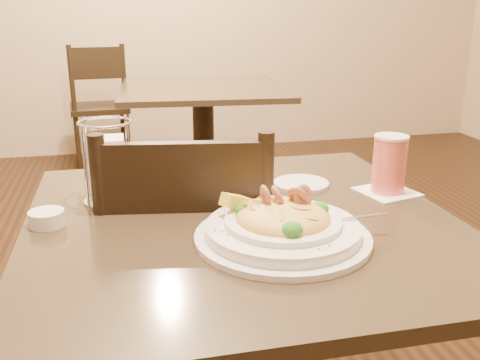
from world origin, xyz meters
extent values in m
cube|color=#443A26|center=(0.00, 0.00, 0.74)|extent=(0.90, 0.90, 0.03)
cylinder|color=black|center=(0.22, 1.94, 0.01)|extent=(0.52, 0.52, 0.03)
cylinder|color=black|center=(0.22, 1.94, 0.38)|extent=(0.12, 0.12, 0.69)
cube|color=#443A26|center=(0.22, 1.94, 0.74)|extent=(0.97, 0.97, 0.03)
cube|color=black|center=(-0.09, 0.25, 0.45)|extent=(0.48, 0.48, 0.04)
cylinder|color=black|center=(0.12, 0.40, 0.21)|extent=(0.04, 0.04, 0.43)
cylinder|color=black|center=(-0.24, 0.46, 0.21)|extent=(0.04, 0.04, 0.43)
cylinder|color=black|center=(0.06, 0.04, 0.70)|extent=(0.04, 0.04, 0.46)
cylinder|color=black|center=(-0.29, 0.10, 0.70)|extent=(0.04, 0.04, 0.46)
cube|color=black|center=(-0.11, 0.07, 0.80)|extent=(0.36, 0.09, 0.22)
cube|color=black|center=(-0.39, 3.11, 0.45)|extent=(0.45, 0.45, 0.04)
cylinder|color=black|center=(-0.23, 3.30, 0.21)|extent=(0.04, 0.04, 0.43)
cylinder|color=black|center=(-0.58, 3.27, 0.21)|extent=(0.04, 0.04, 0.43)
cylinder|color=black|center=(-0.20, 2.94, 0.21)|extent=(0.04, 0.04, 0.43)
cylinder|color=black|center=(-0.55, 2.91, 0.21)|extent=(0.04, 0.04, 0.43)
cylinder|color=black|center=(-0.20, 2.94, 0.70)|extent=(0.04, 0.04, 0.46)
cylinder|color=black|center=(-0.55, 2.91, 0.70)|extent=(0.04, 0.04, 0.46)
cube|color=black|center=(-0.38, 2.93, 0.80)|extent=(0.36, 0.06, 0.22)
cylinder|color=white|center=(0.05, -0.13, 0.76)|extent=(0.34, 0.34, 0.01)
cylinder|color=white|center=(0.05, -0.13, 0.78)|extent=(0.30, 0.30, 0.02)
cylinder|color=white|center=(0.05, -0.13, 0.79)|extent=(0.22, 0.22, 0.01)
ellipsoid|color=#DBB950|center=(0.05, -0.13, 0.80)|extent=(0.18, 0.18, 0.06)
cube|color=yellow|center=(-0.03, -0.06, 0.82)|extent=(0.07, 0.06, 0.04)
cube|color=silver|center=(0.19, -0.14, 0.79)|extent=(0.13, 0.02, 0.01)
cube|color=silver|center=(0.13, -0.14, 0.80)|extent=(0.03, 0.02, 0.00)
torus|color=#DBB950|center=(0.07, -0.16, 0.82)|extent=(0.05, 0.05, 0.03)
torus|color=#DBB950|center=(0.03, -0.10, 0.83)|extent=(0.05, 0.05, 0.00)
torus|color=#DBB950|center=(0.05, -0.06, 0.81)|extent=(0.04, 0.04, 0.03)
torus|color=#DBB950|center=(0.04, -0.14, 0.81)|extent=(0.05, 0.05, 0.02)
torus|color=#DBB950|center=(0.08, -0.14, 0.83)|extent=(0.06, 0.06, 0.01)
torus|color=#DBB950|center=(0.00, -0.10, 0.83)|extent=(0.04, 0.04, 0.01)
torus|color=#DBB950|center=(0.02, -0.11, 0.81)|extent=(0.05, 0.04, 0.03)
torus|color=#DBB950|center=(0.05, -0.18, 0.81)|extent=(0.05, 0.05, 0.02)
torus|color=#DBB950|center=(0.02, -0.17, 0.82)|extent=(0.05, 0.05, 0.03)
torus|color=#DBB950|center=(0.00, -0.09, 0.83)|extent=(0.06, 0.06, 0.02)
torus|color=#DBB950|center=(0.05, -0.09, 0.82)|extent=(0.05, 0.04, 0.03)
torus|color=#DBB950|center=(0.09, -0.17, 0.81)|extent=(0.06, 0.06, 0.02)
torus|color=#DBB950|center=(0.04, -0.10, 0.81)|extent=(0.06, 0.06, 0.01)
torus|color=#DBB950|center=(0.10, -0.10, 0.81)|extent=(0.04, 0.04, 0.03)
torus|color=#DBB950|center=(0.06, -0.15, 0.81)|extent=(0.06, 0.06, 0.02)
torus|color=#DBB950|center=(0.07, -0.14, 0.81)|extent=(0.04, 0.04, 0.02)
torus|color=#DBB950|center=(0.06, -0.13, 0.82)|extent=(0.04, 0.04, 0.01)
torus|color=#DBB950|center=(0.01, -0.12, 0.82)|extent=(0.05, 0.06, 0.03)
torus|color=tan|center=(0.09, -0.12, 0.84)|extent=(0.05, 0.03, 0.04)
torus|color=tan|center=(0.08, -0.12, 0.84)|extent=(0.05, 0.05, 0.04)
torus|color=tan|center=(0.02, -0.11, 0.84)|extent=(0.03, 0.04, 0.04)
torus|color=tan|center=(0.04, -0.11, 0.84)|extent=(0.03, 0.04, 0.04)
ellipsoid|color=#226216|center=(0.13, -0.12, 0.81)|extent=(0.04, 0.04, 0.03)
ellipsoid|color=#226216|center=(-0.02, -0.09, 0.81)|extent=(0.03, 0.03, 0.02)
ellipsoid|color=#226216|center=(0.04, -0.20, 0.81)|extent=(0.04, 0.04, 0.03)
cube|color=#266619|center=(0.04, 0.02, 0.79)|extent=(0.00, 0.00, 0.00)
cube|color=#266619|center=(-0.05, -0.06, 0.79)|extent=(0.00, 0.00, 0.00)
cube|color=#266619|center=(0.10, -0.24, 0.79)|extent=(0.00, 0.00, 0.00)
cube|color=#266619|center=(0.18, -0.13, 0.79)|extent=(0.00, 0.00, 0.00)
cube|color=#266619|center=(0.16, -0.16, 0.79)|extent=(0.00, 0.00, 0.00)
cube|color=#266619|center=(-0.08, -0.13, 0.79)|extent=(0.00, 0.00, 0.00)
cube|color=#266619|center=(-0.03, -0.05, 0.79)|extent=(0.00, 0.00, 0.00)
cube|color=#266619|center=(0.08, -0.25, 0.79)|extent=(0.00, 0.00, 0.00)
cube|color=#266619|center=(-0.01, -0.01, 0.79)|extent=(0.00, 0.00, 0.00)
cube|color=#266619|center=(-0.05, -0.08, 0.79)|extent=(0.00, 0.00, 0.00)
cube|color=#266619|center=(-0.06, -0.15, 0.79)|extent=(0.00, 0.00, 0.00)
cube|color=#266619|center=(-0.04, -0.03, 0.79)|extent=(0.00, 0.00, 0.00)
cube|color=#266619|center=(-0.07, -0.14, 0.79)|extent=(0.00, 0.00, 0.00)
cube|color=#266619|center=(0.11, -0.01, 0.79)|extent=(0.00, 0.00, 0.00)
cube|color=#266619|center=(0.18, -0.09, 0.79)|extent=(0.00, 0.00, 0.00)
cube|color=#266619|center=(-0.06, -0.04, 0.79)|extent=(0.00, 0.00, 0.00)
cube|color=white|center=(0.38, 0.09, 0.76)|extent=(0.15, 0.15, 0.00)
cylinder|color=#EC6653|center=(0.38, 0.09, 0.82)|extent=(0.08, 0.08, 0.14)
cylinder|color=white|center=(0.38, 0.09, 0.89)|extent=(0.08, 0.08, 0.01)
cube|color=black|center=(-0.10, 0.30, 0.76)|extent=(0.23, 0.21, 0.01)
cube|color=black|center=(-0.01, 0.27, 0.79)|extent=(0.05, 0.16, 0.04)
cube|color=black|center=(-0.19, 0.32, 0.79)|extent=(0.05, 0.16, 0.04)
cube|color=black|center=(-0.08, 0.37, 0.79)|extent=(0.20, 0.06, 0.04)
cube|color=black|center=(-0.12, 0.22, 0.79)|extent=(0.20, 0.06, 0.04)
cylinder|color=silver|center=(-0.27, 0.17, 0.76)|extent=(0.12, 0.12, 0.01)
torus|color=silver|center=(-0.27, 0.17, 0.94)|extent=(0.12, 0.12, 0.01)
cube|color=white|center=(-0.27, 0.17, 0.83)|extent=(0.08, 0.08, 0.15)
cylinder|color=silver|center=(-0.32, 0.12, 0.85)|extent=(0.01, 0.01, 0.19)
cylinder|color=silver|center=(-0.23, 0.12, 0.85)|extent=(0.01, 0.01, 0.19)
cylinder|color=silver|center=(-0.32, 0.22, 0.85)|extent=(0.01, 0.01, 0.19)
cylinder|color=silver|center=(-0.23, 0.22, 0.85)|extent=(0.01, 0.01, 0.19)
cylinder|color=white|center=(0.19, 0.18, 0.76)|extent=(0.17, 0.17, 0.01)
cylinder|color=white|center=(-0.40, 0.05, 0.77)|extent=(0.09, 0.09, 0.03)
camera|label=1|loc=(-0.24, -1.03, 1.19)|focal=40.00mm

